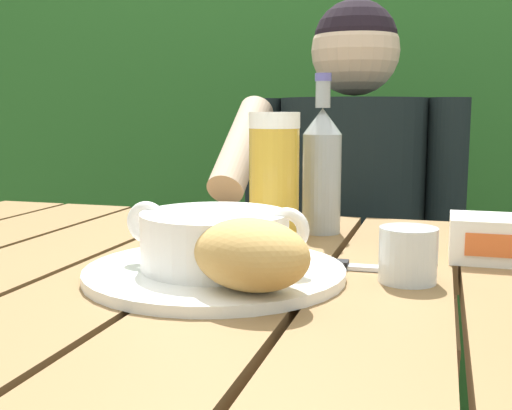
% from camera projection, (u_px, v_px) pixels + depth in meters
% --- Properties ---
extents(dining_table, '(1.36, 0.83, 0.78)m').
position_uv_depth(dining_table, '(258.00, 351.00, 0.77)').
color(dining_table, brown).
rests_on(dining_table, ground_plane).
extents(hedge_backdrop, '(2.99, 0.88, 2.50)m').
position_uv_depth(hedge_backdrop, '(372.00, 71.00, 2.27)').
color(hedge_backdrop, '#265B22').
rests_on(hedge_backdrop, ground_plane).
extents(chair_near_diner, '(0.48, 0.40, 0.92)m').
position_uv_depth(chair_near_diner, '(358.00, 307.00, 1.60)').
color(chair_near_diner, brown).
rests_on(chair_near_diner, ground_plane).
extents(person_eating, '(0.48, 0.47, 1.20)m').
position_uv_depth(person_eating, '(347.00, 230.00, 1.38)').
color(person_eating, black).
rests_on(person_eating, ground_plane).
extents(serving_plate, '(0.30, 0.30, 0.01)m').
position_uv_depth(serving_plate, '(215.00, 272.00, 0.72)').
color(serving_plate, white).
rests_on(serving_plate, dining_table).
extents(soup_bowl, '(0.22, 0.17, 0.07)m').
position_uv_depth(soup_bowl, '(215.00, 238.00, 0.72)').
color(soup_bowl, white).
rests_on(soup_bowl, serving_plate).
extents(bread_roll, '(0.15, 0.14, 0.07)m').
position_uv_depth(bread_roll, '(251.00, 255.00, 0.63)').
color(bread_roll, tan).
rests_on(bread_roll, serving_plate).
extents(beer_glass, '(0.08, 0.08, 0.19)m').
position_uv_depth(beer_glass, '(274.00, 176.00, 0.93)').
color(beer_glass, gold).
rests_on(beer_glass, dining_table).
extents(beer_bottle, '(0.06, 0.06, 0.24)m').
position_uv_depth(beer_bottle, '(322.00, 168.00, 0.97)').
color(beer_bottle, '#929695').
rests_on(beer_bottle, dining_table).
extents(water_glass_small, '(0.06, 0.06, 0.06)m').
position_uv_depth(water_glass_small, '(408.00, 254.00, 0.70)').
color(water_glass_small, silver).
rests_on(water_glass_small, dining_table).
extents(butter_tub, '(0.12, 0.09, 0.06)m').
position_uv_depth(butter_tub, '(498.00, 239.00, 0.80)').
color(butter_tub, white).
rests_on(butter_tub, dining_table).
extents(table_knife, '(0.16, 0.02, 0.01)m').
position_uv_depth(table_knife, '(346.00, 266.00, 0.76)').
color(table_knife, silver).
rests_on(table_knife, dining_table).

